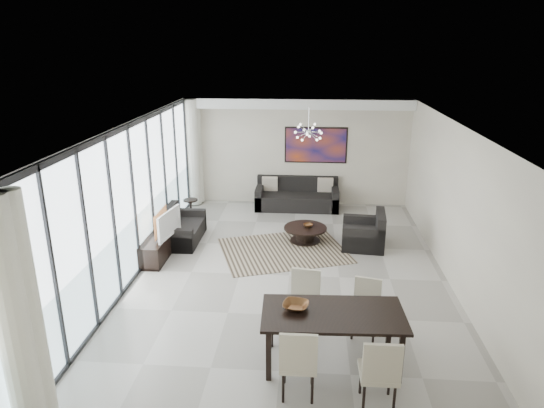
# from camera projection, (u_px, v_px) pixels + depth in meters

# --- Properties ---
(room_shell) EXTENTS (6.00, 9.00, 2.90)m
(room_shell) POSITION_uv_depth(u_px,v_px,m) (315.00, 205.00, 8.86)
(room_shell) COLOR #A8A39B
(room_shell) RESTS_ON ground
(window_wall) EXTENTS (0.37, 8.95, 2.90)m
(window_wall) POSITION_uv_depth(u_px,v_px,m) (138.00, 200.00, 9.10)
(window_wall) COLOR white
(window_wall) RESTS_ON floor
(soffit) EXTENTS (5.98, 0.40, 0.26)m
(soffit) POSITION_uv_depth(u_px,v_px,m) (298.00, 104.00, 12.54)
(soffit) COLOR white
(soffit) RESTS_ON room_shell
(painting) EXTENTS (1.68, 0.04, 0.98)m
(painting) POSITION_uv_depth(u_px,v_px,m) (316.00, 145.00, 13.02)
(painting) COLOR #AF3F18
(painting) RESTS_ON room_shell
(chandelier) EXTENTS (0.66, 0.66, 0.71)m
(chandelier) POSITION_uv_depth(u_px,v_px,m) (309.00, 132.00, 10.95)
(chandelier) COLOR silver
(chandelier) RESTS_ON room_shell
(rug) EXTENTS (3.10, 2.73, 0.01)m
(rug) POSITION_uv_depth(u_px,v_px,m) (284.00, 250.00, 10.48)
(rug) COLOR black
(rug) RESTS_ON floor
(coffee_table) EXTENTS (0.97, 0.97, 0.34)m
(coffee_table) POSITION_uv_depth(u_px,v_px,m) (305.00, 233.00, 10.92)
(coffee_table) COLOR black
(coffee_table) RESTS_ON floor
(bowl_coffee) EXTENTS (0.26, 0.26, 0.07)m
(bowl_coffee) POSITION_uv_depth(u_px,v_px,m) (308.00, 225.00, 10.88)
(bowl_coffee) COLOR brown
(bowl_coffee) RESTS_ON coffee_table
(sofa_main) EXTENTS (2.21, 0.91, 0.80)m
(sofa_main) POSITION_uv_depth(u_px,v_px,m) (297.00, 198.00, 13.12)
(sofa_main) COLOR black
(sofa_main) RESTS_ON floor
(loveseat) EXTENTS (0.82, 1.46, 0.73)m
(loveseat) POSITION_uv_depth(u_px,v_px,m) (180.00, 230.00, 10.94)
(loveseat) COLOR black
(loveseat) RESTS_ON floor
(armchair) EXTENTS (0.97, 1.02, 0.80)m
(armchair) POSITION_uv_depth(u_px,v_px,m) (365.00, 235.00, 10.62)
(armchair) COLOR black
(armchair) RESTS_ON floor
(side_table) EXTENTS (0.36, 0.36, 0.50)m
(side_table) POSITION_uv_depth(u_px,v_px,m) (191.00, 206.00, 12.33)
(side_table) COLOR black
(side_table) RESTS_ON floor
(tv_console) EXTENTS (0.42, 1.50, 0.47)m
(tv_console) POSITION_uv_depth(u_px,v_px,m) (159.00, 246.00, 10.15)
(tv_console) COLOR black
(tv_console) RESTS_ON floor
(television) EXTENTS (0.29, 0.97, 0.55)m
(television) POSITION_uv_depth(u_px,v_px,m) (165.00, 223.00, 9.95)
(television) COLOR gray
(television) RESTS_ON tv_console
(dining_table) EXTENTS (1.97, 1.05, 0.81)m
(dining_table) POSITION_uv_depth(u_px,v_px,m) (333.00, 318.00, 6.58)
(dining_table) COLOR black
(dining_table) RESTS_ON floor
(dining_chair_sw) EXTENTS (0.46, 0.46, 1.00)m
(dining_chair_sw) POSITION_uv_depth(u_px,v_px,m) (298.00, 360.00, 5.95)
(dining_chair_sw) COLOR #C0B39F
(dining_chair_sw) RESTS_ON floor
(dining_chair_se) EXTENTS (0.46, 0.46, 1.00)m
(dining_chair_se) POSITION_uv_depth(u_px,v_px,m) (380.00, 370.00, 5.77)
(dining_chair_se) COLOR #C0B39F
(dining_chair_se) RESTS_ON floor
(dining_chair_nw) EXTENTS (0.52, 0.52, 0.98)m
(dining_chair_nw) POSITION_uv_depth(u_px,v_px,m) (304.00, 297.00, 7.45)
(dining_chair_nw) COLOR #C0B39F
(dining_chair_nw) RESTS_ON floor
(dining_chair_ne) EXTENTS (0.49, 0.49, 0.89)m
(dining_chair_ne) POSITION_uv_depth(u_px,v_px,m) (366.00, 303.00, 7.37)
(dining_chair_ne) COLOR #C0B39F
(dining_chair_ne) RESTS_ON floor
(bowl_dining) EXTENTS (0.42, 0.42, 0.09)m
(bowl_dining) POSITION_uv_depth(u_px,v_px,m) (296.00, 306.00, 6.64)
(bowl_dining) COLOR brown
(bowl_dining) RESTS_ON dining_table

